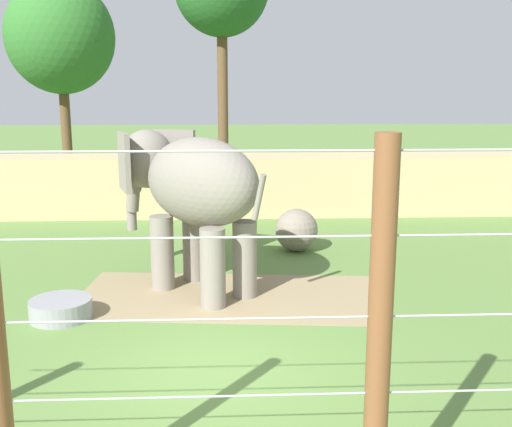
# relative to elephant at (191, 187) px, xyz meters

# --- Properties ---
(ground_plane) EXTENTS (120.00, 120.00, 0.00)m
(ground_plane) POSITION_rel_elephant_xyz_m (0.52, -3.91, -2.11)
(ground_plane) COLOR #5B7F3D
(dirt_patch) EXTENTS (6.18, 3.44, 0.01)m
(dirt_patch) POSITION_rel_elephant_xyz_m (0.73, -0.52, -2.10)
(dirt_patch) COLOR #937F5B
(dirt_patch) RESTS_ON ground
(embankment_wall) EXTENTS (36.00, 1.80, 1.91)m
(embankment_wall) POSITION_rel_elephant_xyz_m (0.52, 7.51, -1.15)
(embankment_wall) COLOR tan
(embankment_wall) RESTS_ON ground
(elephant) EXTENTS (3.52, 3.64, 3.18)m
(elephant) POSITION_rel_elephant_xyz_m (0.00, 0.00, 0.00)
(elephant) COLOR gray
(elephant) RESTS_ON ground
(enrichment_ball) EXTENTS (1.07, 1.07, 1.07)m
(enrichment_ball) POSITION_rel_elephant_xyz_m (2.45, 2.81, -1.57)
(enrichment_ball) COLOR gray
(enrichment_ball) RESTS_ON ground
(cable_fence) EXTENTS (10.49, 0.22, 3.70)m
(cable_fence) POSITION_rel_elephant_xyz_m (0.46, -7.06, -0.25)
(cable_fence) COLOR brown
(cable_fence) RESTS_ON ground
(water_tub) EXTENTS (1.10, 1.10, 0.35)m
(water_tub) POSITION_rel_elephant_xyz_m (-2.27, -1.55, -1.93)
(water_tub) COLOR gray
(water_tub) RESTS_ON ground
(tree_left_of_centre) EXTENTS (4.63, 4.63, 8.62)m
(tree_left_of_centre) POSITION_rel_elephant_xyz_m (-6.42, 15.49, 4.04)
(tree_left_of_centre) COLOR brown
(tree_left_of_centre) RESTS_ON ground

